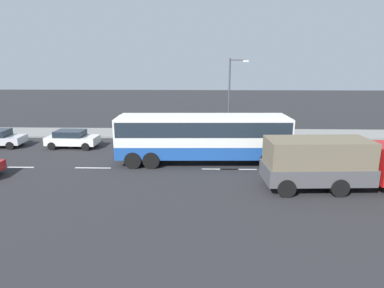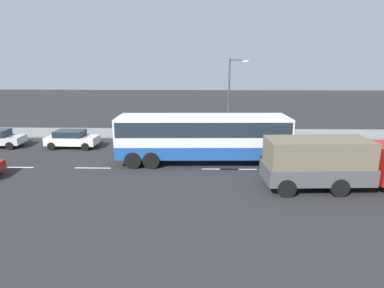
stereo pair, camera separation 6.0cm
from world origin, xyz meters
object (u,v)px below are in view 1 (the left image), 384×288
coach_bus (203,134)px  street_lamp (231,92)px  car_white_minivan (72,138)px  cargo_truck (333,162)px  pedestrian_near_curb (197,125)px

coach_bus → street_lamp: 8.76m
car_white_minivan → street_lamp: street_lamp is taller
coach_bus → cargo_truck: (7.11, -4.43, -0.53)m
street_lamp → pedestrian_near_curb: bearing=-179.2°
street_lamp → car_white_minivan: bearing=-162.3°
pedestrian_near_curb → street_lamp: 4.30m
cargo_truck → pedestrian_near_curb: 14.67m
pedestrian_near_curb → street_lamp: size_ratio=0.25×
coach_bus → cargo_truck: size_ratio=1.49×
car_white_minivan → pedestrian_near_curb: size_ratio=2.32×
coach_bus → pedestrian_near_curb: size_ratio=6.60×
coach_bus → pedestrian_near_curb: (-0.55, 8.07, -0.89)m
cargo_truck → car_white_minivan: cargo_truck is taller
pedestrian_near_curb → coach_bus: bearing=124.3°
pedestrian_near_curb → car_white_minivan: bearing=52.9°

